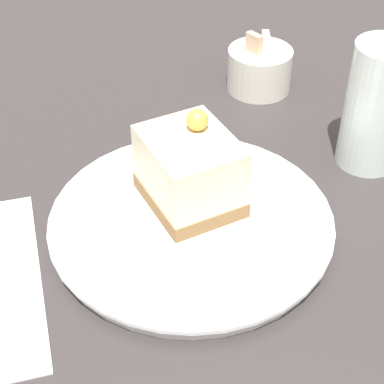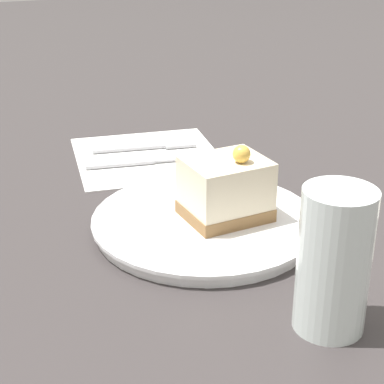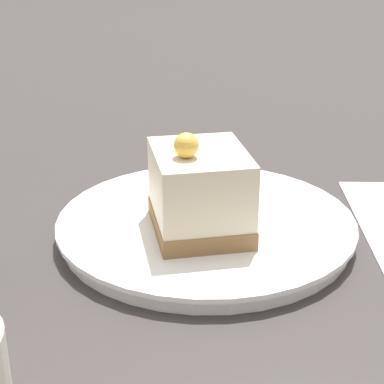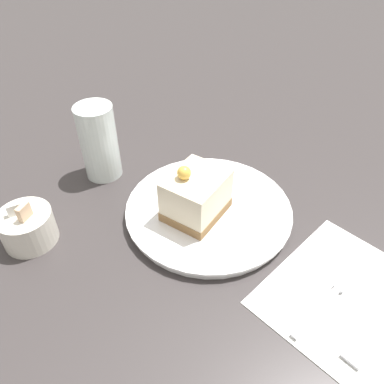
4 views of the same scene
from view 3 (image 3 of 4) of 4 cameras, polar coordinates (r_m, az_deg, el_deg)
name	(u,v)px [view 3 (image 3 of 4)]	position (r m, az deg, el deg)	size (l,w,h in m)	color
ground_plane	(170,220)	(0.58, -1.97, -2.47)	(4.00, 4.00, 0.00)	#383333
plate	(206,225)	(0.54, 1.25, -2.97)	(0.25, 0.25, 0.02)	white
cake_slice	(200,191)	(0.51, 0.69, 0.08)	(0.08, 0.09, 0.09)	olive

